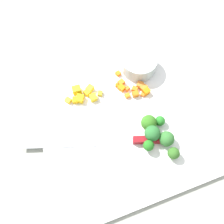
# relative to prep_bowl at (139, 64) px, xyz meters

# --- Properties ---
(ground_plane) EXTENTS (4.00, 4.00, 0.00)m
(ground_plane) POSITION_rel_prep_bowl_xyz_m (-0.11, 0.12, -0.03)
(ground_plane) COLOR gray
(cutting_board) EXTENTS (0.49, 0.40, 0.01)m
(cutting_board) POSITION_rel_prep_bowl_xyz_m (-0.11, 0.12, -0.03)
(cutting_board) COLOR white
(cutting_board) RESTS_ON ground_plane
(prep_bowl) EXTENTS (0.10, 0.10, 0.05)m
(prep_bowl) POSITION_rel_prep_bowl_xyz_m (0.00, 0.00, 0.00)
(prep_bowl) COLOR #B1C0BC
(prep_bowl) RESTS_ON cutting_board
(chef_knife) EXTENTS (0.13, 0.34, 0.02)m
(chef_knife) POSITION_rel_prep_bowl_xyz_m (-0.19, 0.14, -0.02)
(chef_knife) COLOR silver
(chef_knife) RESTS_ON cutting_board
(carrot_dice_0) EXTENTS (0.01, 0.01, 0.01)m
(carrot_dice_0) POSITION_rel_prep_bowl_xyz_m (-0.04, 0.08, -0.02)
(carrot_dice_0) COLOR orange
(carrot_dice_0) RESTS_ON cutting_board
(carrot_dice_1) EXTENTS (0.01, 0.01, 0.01)m
(carrot_dice_1) POSITION_rel_prep_bowl_xyz_m (-0.08, 0.07, -0.02)
(carrot_dice_1) COLOR orange
(carrot_dice_1) RESTS_ON cutting_board
(carrot_dice_2) EXTENTS (0.02, 0.02, 0.01)m
(carrot_dice_2) POSITION_rel_prep_bowl_xyz_m (-0.06, 0.02, -0.02)
(carrot_dice_2) COLOR orange
(carrot_dice_2) RESTS_ON cutting_board
(carrot_dice_3) EXTENTS (0.02, 0.02, 0.02)m
(carrot_dice_3) POSITION_rel_prep_bowl_xyz_m (-0.08, 0.04, -0.01)
(carrot_dice_3) COLOR orange
(carrot_dice_3) RESTS_ON cutting_board
(carrot_dice_4) EXTENTS (0.02, 0.02, 0.01)m
(carrot_dice_4) POSITION_rel_prep_bowl_xyz_m (-0.00, 0.06, -0.02)
(carrot_dice_4) COLOR orange
(carrot_dice_4) RESTS_ON cutting_board
(carrot_dice_5) EXTENTS (0.02, 0.02, 0.01)m
(carrot_dice_5) POSITION_rel_prep_bowl_xyz_m (-0.09, 0.02, -0.02)
(carrot_dice_5) COLOR orange
(carrot_dice_5) RESTS_ON cutting_board
(carrot_dice_6) EXTENTS (0.01, 0.01, 0.01)m
(carrot_dice_6) POSITION_rel_prep_bowl_xyz_m (-0.06, 0.06, -0.02)
(carrot_dice_6) COLOR orange
(carrot_dice_6) RESTS_ON cutting_board
(carrot_dice_7) EXTENTS (0.02, 0.02, 0.01)m
(carrot_dice_7) POSITION_rel_prep_bowl_xyz_m (-0.05, 0.07, -0.02)
(carrot_dice_7) COLOR orange
(carrot_dice_7) RESTS_ON cutting_board
(carrot_dice_8) EXTENTS (0.02, 0.02, 0.01)m
(carrot_dice_8) POSITION_rel_prep_bowl_xyz_m (-0.07, 0.04, -0.02)
(carrot_dice_8) COLOR orange
(carrot_dice_8) RESTS_ON cutting_board
(carrot_dice_9) EXTENTS (0.02, 0.02, 0.01)m
(carrot_dice_9) POSITION_rel_prep_bowl_xyz_m (-0.07, 0.01, -0.02)
(carrot_dice_9) COLOR orange
(carrot_dice_9) RESTS_ON cutting_board
(carrot_dice_10) EXTENTS (0.02, 0.02, 0.01)m
(carrot_dice_10) POSITION_rel_prep_bowl_xyz_m (-0.03, 0.07, -0.02)
(carrot_dice_10) COLOR orange
(carrot_dice_10) RESTS_ON cutting_board
(carrot_dice_11) EXTENTS (0.02, 0.02, 0.02)m
(carrot_dice_11) POSITION_rel_prep_bowl_xyz_m (-0.09, 0.01, -0.01)
(carrot_dice_11) COLOR orange
(carrot_dice_11) RESTS_ON cutting_board
(pepper_dice_0) EXTENTS (0.02, 0.02, 0.02)m
(pepper_dice_0) POSITION_rel_prep_bowl_xyz_m (-0.02, 0.16, -0.01)
(pepper_dice_0) COLOR yellow
(pepper_dice_0) RESTS_ON cutting_board
(pepper_dice_1) EXTENTS (0.02, 0.02, 0.02)m
(pepper_dice_1) POSITION_rel_prep_bowl_xyz_m (-0.03, 0.17, -0.02)
(pepper_dice_1) COLOR yellow
(pepper_dice_1) RESTS_ON cutting_board
(pepper_dice_2) EXTENTS (0.02, 0.02, 0.02)m
(pepper_dice_2) POSITION_rel_prep_bowl_xyz_m (-0.02, 0.19, -0.01)
(pepper_dice_2) COLOR yellow
(pepper_dice_2) RESTS_ON cutting_board
(pepper_dice_3) EXTENTS (0.02, 0.02, 0.01)m
(pepper_dice_3) POSITION_rel_prep_bowl_xyz_m (-0.04, 0.21, -0.02)
(pepper_dice_3) COLOR yellow
(pepper_dice_3) RESTS_ON cutting_board
(pepper_dice_4) EXTENTS (0.02, 0.02, 0.02)m
(pepper_dice_4) POSITION_rel_prep_bowl_xyz_m (-0.05, 0.16, -0.01)
(pepper_dice_4) COLOR yellow
(pepper_dice_4) RESTS_ON cutting_board
(pepper_dice_5) EXTENTS (0.02, 0.02, 0.01)m
(pepper_dice_5) POSITION_rel_prep_bowl_xyz_m (-0.04, 0.13, -0.02)
(pepper_dice_5) COLOR yellow
(pepper_dice_5) RESTS_ON cutting_board
(pepper_dice_6) EXTENTS (0.02, 0.02, 0.01)m
(pepper_dice_6) POSITION_rel_prep_bowl_xyz_m (-0.04, 0.22, -0.02)
(pepper_dice_6) COLOR yellow
(pepper_dice_6) RESTS_ON cutting_board
(pepper_dice_7) EXTENTS (0.03, 0.03, 0.02)m
(pepper_dice_7) POSITION_rel_prep_bowl_xyz_m (-0.04, 0.19, -0.01)
(pepper_dice_7) COLOR yellow
(pepper_dice_7) RESTS_ON cutting_board
(broccoli_floret_0) EXTENTS (0.04, 0.04, 0.04)m
(broccoli_floret_0) POSITION_rel_prep_bowl_xyz_m (-0.18, 0.05, -0.00)
(broccoli_floret_0) COLOR #80B76B
(broccoli_floret_0) RESTS_ON cutting_board
(broccoli_floret_1) EXTENTS (0.03, 0.03, 0.03)m
(broccoli_floret_1) POSITION_rel_prep_bowl_xyz_m (-0.18, 0.02, -0.01)
(broccoli_floret_1) COLOR #96BA68
(broccoli_floret_1) RESTS_ON cutting_board
(broccoli_floret_2) EXTENTS (0.04, 0.04, 0.05)m
(broccoli_floret_2) POSITION_rel_prep_bowl_xyz_m (-0.21, 0.05, 0.00)
(broccoli_floret_2) COLOR #8BAF58
(broccoli_floret_2) RESTS_ON cutting_board
(broccoli_floret_3) EXTENTS (0.03, 0.03, 0.04)m
(broccoli_floret_3) POSITION_rel_prep_bowl_xyz_m (-0.23, 0.07, -0.00)
(broccoli_floret_3) COLOR #8BB965
(broccoli_floret_3) RESTS_ON cutting_board
(broccoli_floret_4) EXTENTS (0.04, 0.04, 0.04)m
(broccoli_floret_4) POSITION_rel_prep_bowl_xyz_m (-0.23, 0.02, -0.00)
(broccoli_floret_4) COLOR #97B768
(broccoli_floret_4) RESTS_ON cutting_board
(broccoli_floret_5) EXTENTS (0.03, 0.03, 0.03)m
(broccoli_floret_5) POSITION_rel_prep_bowl_xyz_m (-0.27, 0.02, -0.00)
(broccoli_floret_5) COLOR #8CBE58
(broccoli_floret_5) RESTS_ON cutting_board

